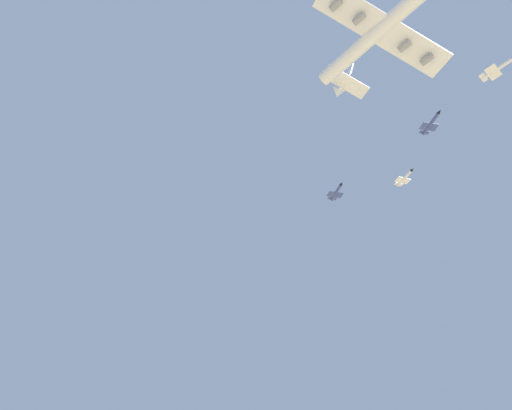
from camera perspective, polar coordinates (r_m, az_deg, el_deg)
carrier_jet at (r=184.87m, az=18.05°, el=23.29°), size 54.10×67.00×24.12m
chase_jet_lead at (r=212.86m, az=11.58°, el=1.81°), size 12.81×12.86×4.00m
chase_jet_right_wing at (r=232.07m, az=20.75°, el=3.66°), size 12.07×13.50×4.00m
chase_jet_trailing at (r=202.95m, az=31.60°, el=16.44°), size 8.93×15.27×4.00m
chase_jet_high_escort at (r=205.47m, az=24.07°, el=10.73°), size 13.04×12.62×4.00m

